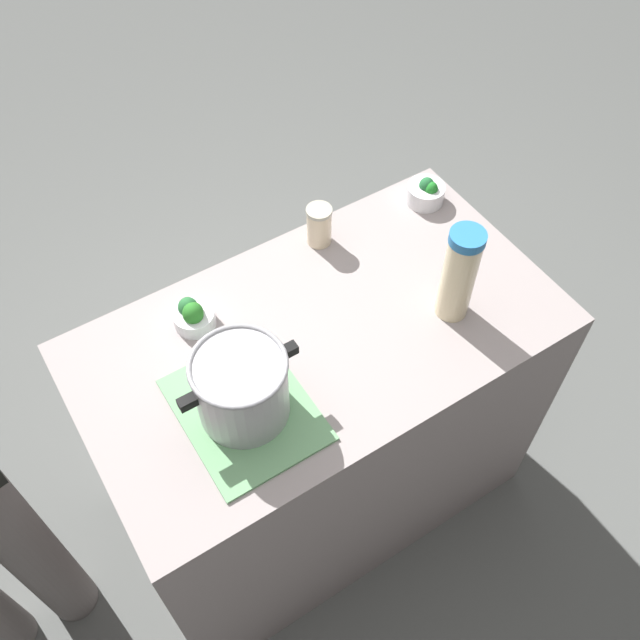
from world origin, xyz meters
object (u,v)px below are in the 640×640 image
(broccoli_bowl_front, at_px, (193,315))
(broccoli_bowl_center, at_px, (426,192))
(cooking_pot, at_px, (241,386))
(lemonade_pitcher, at_px, (459,274))
(mason_jar, at_px, (319,225))

(broccoli_bowl_front, xyz_separation_m, broccoli_bowl_center, (-0.75, -0.04, -0.00))
(cooking_pot, relative_size, broccoli_bowl_front, 2.72)
(lemonade_pitcher, bearing_deg, cooking_pot, -2.31)
(broccoli_bowl_front, bearing_deg, lemonade_pitcher, 151.34)
(lemonade_pitcher, relative_size, broccoli_bowl_center, 2.55)
(mason_jar, distance_m, broccoli_bowl_center, 0.34)
(broccoli_bowl_front, bearing_deg, mason_jar, -170.08)
(cooking_pot, bearing_deg, broccoli_bowl_front, -92.88)
(cooking_pot, bearing_deg, mason_jar, -140.06)
(mason_jar, bearing_deg, lemonade_pitcher, 111.80)
(lemonade_pitcher, xyz_separation_m, mason_jar, (0.15, -0.38, -0.08))
(lemonade_pitcher, bearing_deg, mason_jar, -68.20)
(broccoli_bowl_center, bearing_deg, cooking_pot, 23.11)
(broccoli_bowl_center, bearing_deg, broccoli_bowl_front, 3.18)
(cooking_pot, height_order, mason_jar, cooking_pot)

